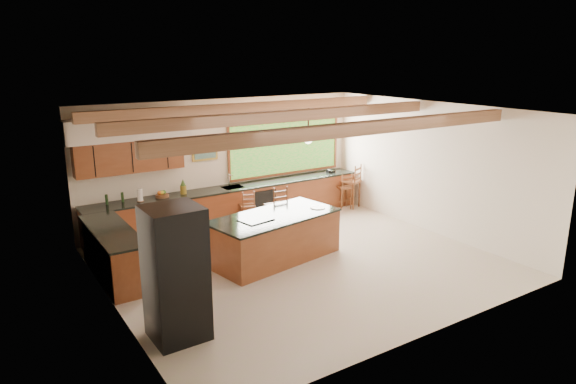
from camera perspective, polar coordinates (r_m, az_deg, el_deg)
ground at (r=10.29m, az=1.43°, el=-7.85°), size 7.20×7.20×0.00m
room_shell at (r=10.09m, az=-1.38°, el=4.84°), size 7.27×6.54×3.02m
counter_run at (r=11.83m, az=-8.77°, el=-2.53°), size 7.12×3.10×1.27m
island at (r=10.32m, az=-1.56°, el=-5.01°), size 2.81×1.68×0.94m
refrigerator at (r=7.54m, az=-12.40°, el=-8.86°), size 0.79×0.76×1.98m
bar_stool_a at (r=12.02m, az=-4.43°, el=-1.62°), size 0.42×0.42×0.95m
bar_stool_b at (r=11.48m, az=-1.13°, el=-1.65°), size 0.44×0.44×1.19m
bar_stool_c at (r=13.68m, az=6.42°, el=0.45°), size 0.42×0.42×0.97m
bar_stool_d at (r=13.78m, az=7.21°, el=1.08°), size 0.56×0.56×1.19m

